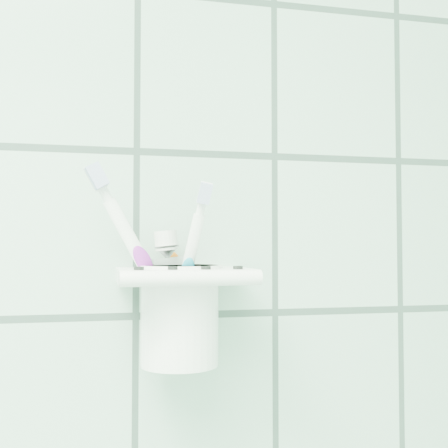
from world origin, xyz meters
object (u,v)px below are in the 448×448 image
Objects in this scene: cup at (180,311)px; toothpaste_tube at (177,282)px; holder_bracket at (184,277)px; toothbrush_blue at (187,259)px; toothbrush_pink at (194,248)px; toothbrush_orange at (168,266)px.

toothpaste_tube is at bearing 93.11° from cup.
toothbrush_blue is at bearing 62.04° from holder_bracket.
cup is 0.06m from toothbrush_pink.
toothbrush_orange is at bearing 146.40° from holder_bracket.
toothbrush_blue is 1.06× the size of toothbrush_orange.
toothbrush_pink reaches higher than holder_bracket.
toothpaste_tube is (-0.00, 0.01, 0.03)m from cup.
holder_bracket is 0.63× the size of toothbrush_pink.
toothbrush_orange is 0.02m from toothpaste_tube.
cup is 0.48× the size of toothbrush_pink.
toothbrush_orange is at bearing 156.90° from toothbrush_blue.
toothbrush_pink is 1.17× the size of toothbrush_orange.
toothbrush_orange reaches higher than toothpaste_tube.
holder_bracket is at bearing -84.42° from toothpaste_tube.
cup is at bearing 128.88° from holder_bracket.
toothbrush_blue is (0.00, 0.01, 0.02)m from holder_bracket.
toothpaste_tube is (0.01, 0.01, -0.02)m from toothbrush_orange.
cup is 0.05m from toothbrush_orange.
holder_bracket is 0.69× the size of toothbrush_blue.
toothbrush_pink is 1.10× the size of toothbrush_blue.
cup is at bearing -170.87° from toothbrush_blue.
toothpaste_tube reaches higher than holder_bracket.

